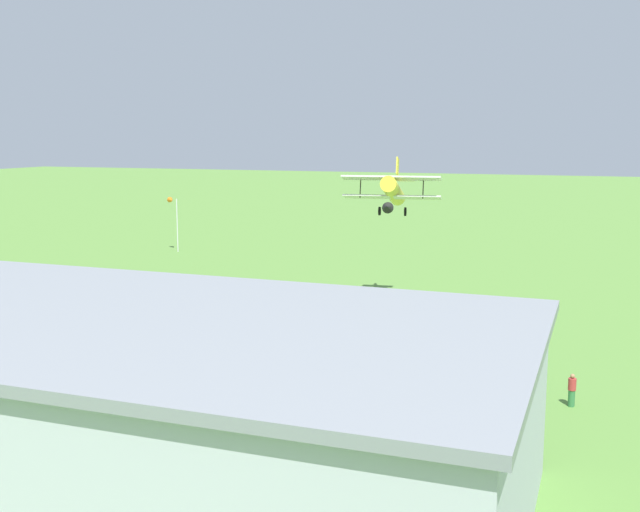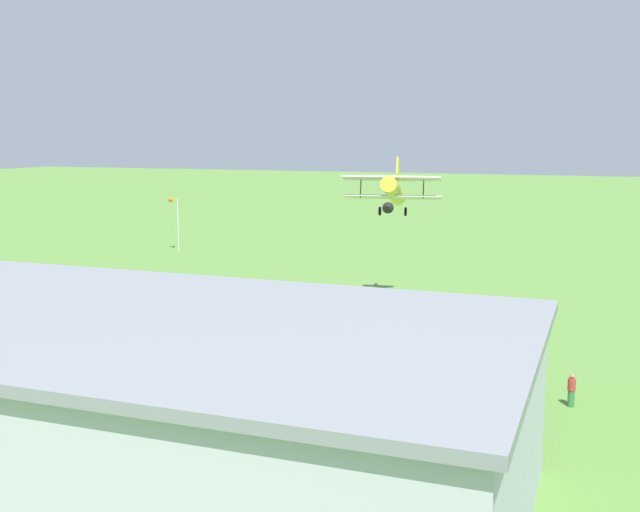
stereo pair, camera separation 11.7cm
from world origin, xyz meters
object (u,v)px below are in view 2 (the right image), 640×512
object	(u,v)px
hangar	(37,393)
biplane	(393,191)
windsock	(173,204)
person_near_hangar_door	(571,390)
person_by_parked_cars	(488,371)

from	to	relation	value
hangar	biplane	size ratio (longest dim) A/B	4.82
windsock	biplane	bearing A→B (deg)	147.70
hangar	windsock	world-z (taller)	hangar
hangar	person_near_hangar_door	xyz separation A→B (m)	(-18.42, -15.31, -2.58)
person_near_hangar_door	person_by_parked_cars	distance (m)	4.54
windsock	hangar	bearing A→B (deg)	116.19
person_by_parked_cars	windsock	distance (m)	53.11
hangar	windsock	xyz separation A→B (m)	(25.55, -51.95, 1.92)
person_near_hangar_door	person_by_parked_cars	world-z (taller)	person_by_parked_cars
person_near_hangar_door	windsock	size ratio (longest dim) A/B	0.27
person_by_parked_cars	windsock	world-z (taller)	windsock
person_near_hangar_door	biplane	bearing A→B (deg)	-51.99
person_by_parked_cars	windsock	xyz separation A→B (m)	(39.77, -34.92, 4.49)
biplane	windsock	world-z (taller)	biplane
biplane	person_by_parked_cars	bearing A→B (deg)	121.01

